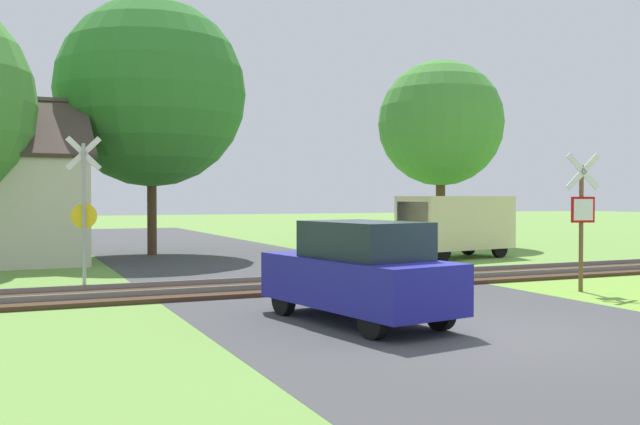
{
  "coord_description": "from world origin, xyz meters",
  "views": [
    {
      "loc": [
        -6.95,
        -9.44,
        2.19
      ],
      "look_at": [
        0.5,
        7.64,
        1.8
      ],
      "focal_mm": 40.0,
      "sensor_mm": 36.0,
      "label": 1
    }
  ],
  "objects_px": {
    "mail_truck": "(453,224)",
    "tree_center": "(151,93)",
    "stop_sign_near": "(582,214)",
    "parked_car": "(359,272)",
    "crossing_sign_far": "(84,203)",
    "tree_far": "(441,123)"
  },
  "relations": [
    {
      "from": "mail_truck",
      "to": "tree_center",
      "type": "bearing_deg",
      "value": 48.46
    },
    {
      "from": "mail_truck",
      "to": "parked_car",
      "type": "height_order",
      "value": "mail_truck"
    },
    {
      "from": "crossing_sign_far",
      "to": "stop_sign_near",
      "type": "bearing_deg",
      "value": -24.14
    },
    {
      "from": "stop_sign_near",
      "to": "crossing_sign_far",
      "type": "relative_size",
      "value": 0.86
    },
    {
      "from": "stop_sign_near",
      "to": "tree_far",
      "type": "bearing_deg",
      "value": -100.7
    },
    {
      "from": "stop_sign_near",
      "to": "tree_center",
      "type": "distance_m",
      "value": 16.96
    },
    {
      "from": "tree_center",
      "to": "parked_car",
      "type": "xyz_separation_m",
      "value": [
        0.62,
        -16.31,
        -5.27
      ]
    },
    {
      "from": "tree_far",
      "to": "stop_sign_near",
      "type": "bearing_deg",
      "value": -111.64
    },
    {
      "from": "stop_sign_near",
      "to": "crossing_sign_far",
      "type": "bearing_deg",
      "value": -19.63
    },
    {
      "from": "crossing_sign_far",
      "to": "tree_far",
      "type": "xyz_separation_m",
      "value": [
        16.42,
        8.87,
        3.54
      ]
    },
    {
      "from": "stop_sign_near",
      "to": "tree_center",
      "type": "bearing_deg",
      "value": -53.0
    },
    {
      "from": "stop_sign_near",
      "to": "mail_truck",
      "type": "height_order",
      "value": "stop_sign_near"
    },
    {
      "from": "parked_car",
      "to": "crossing_sign_far",
      "type": "bearing_deg",
      "value": 106.7
    },
    {
      "from": "stop_sign_near",
      "to": "tree_far",
      "type": "xyz_separation_m",
      "value": [
        5.97,
        15.04,
        3.76
      ]
    },
    {
      "from": "stop_sign_near",
      "to": "parked_car",
      "type": "distance_m",
      "value": 6.83
    },
    {
      "from": "mail_truck",
      "to": "crossing_sign_far",
      "type": "bearing_deg",
      "value": 91.44
    },
    {
      "from": "stop_sign_near",
      "to": "tree_center",
      "type": "xyz_separation_m",
      "value": [
        -7.2,
        14.73,
        4.34
      ]
    },
    {
      "from": "tree_far",
      "to": "mail_truck",
      "type": "bearing_deg",
      "value": -119.66
    },
    {
      "from": "tree_center",
      "to": "tree_far",
      "type": "relative_size",
      "value": 1.15
    },
    {
      "from": "crossing_sign_far",
      "to": "parked_car",
      "type": "xyz_separation_m",
      "value": [
        3.87,
        -7.76,
        -1.15
      ]
    },
    {
      "from": "stop_sign_near",
      "to": "crossing_sign_far",
      "type": "xyz_separation_m",
      "value": [
        -10.45,
        6.17,
        0.23
      ]
    },
    {
      "from": "tree_center",
      "to": "stop_sign_near",
      "type": "bearing_deg",
      "value": -63.94
    }
  ]
}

